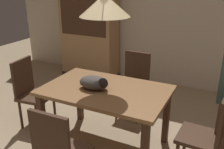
# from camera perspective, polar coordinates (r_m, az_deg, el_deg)

# --- Properties ---
(back_wall) EXTENTS (6.40, 0.10, 2.90)m
(back_wall) POSITION_cam_1_polar(r_m,az_deg,el_deg) (4.81, 11.34, 14.81)
(back_wall) COLOR beige
(back_wall) RESTS_ON ground
(dining_table) EXTENTS (1.40, 0.90, 0.75)m
(dining_table) POSITION_cam_1_polar(r_m,az_deg,el_deg) (2.93, -1.43, -4.99)
(dining_table) COLOR olive
(dining_table) RESTS_ON ground
(chair_right_side) EXTENTS (0.42, 0.42, 0.93)m
(chair_right_side) POSITION_cam_1_polar(r_m,az_deg,el_deg) (2.72, 20.60, -11.93)
(chair_right_side) COLOR #472D1E
(chair_right_side) RESTS_ON ground
(chair_far_back) EXTENTS (0.41, 0.41, 0.93)m
(chair_far_back) POSITION_cam_1_polar(r_m,az_deg,el_deg) (3.71, 4.93, -1.59)
(chair_far_back) COLOR #472D1E
(chair_far_back) RESTS_ON ground
(chair_left_side) EXTENTS (0.44, 0.44, 0.93)m
(chair_left_side) POSITION_cam_1_polar(r_m,az_deg,el_deg) (3.60, -17.63, -3.31)
(chair_left_side) COLOR #472D1E
(chair_left_side) RESTS_ON ground
(cat_sleeping) EXTENTS (0.39, 0.23, 0.16)m
(cat_sleeping) POSITION_cam_1_polar(r_m,az_deg,el_deg) (2.85, -3.90, -1.82)
(cat_sleeping) COLOR #4C4742
(cat_sleeping) RESTS_ON dining_table
(pendant_lamp) EXTENTS (0.52, 0.52, 1.30)m
(pendant_lamp) POSITION_cam_1_polar(r_m,az_deg,el_deg) (2.65, -1.63, 15.18)
(pendant_lamp) COLOR beige
(hutch_bookcase) EXTENTS (1.12, 0.45, 1.85)m
(hutch_bookcase) POSITION_cam_1_polar(r_m,az_deg,el_deg) (5.12, -5.06, 9.13)
(hutch_bookcase) COLOR tan
(hutch_bookcase) RESTS_ON ground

